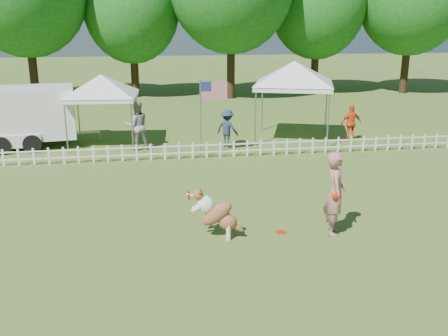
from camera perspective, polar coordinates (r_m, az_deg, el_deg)
The scene contains 15 objects.
ground at distance 11.67m, azimuth 3.40°, elevation -7.90°, with size 120.00×120.00×0.00m, color #43621F.
picket_fence at distance 18.09m, azimuth -1.23°, elevation 2.11°, with size 22.00×0.08×0.60m, color white, non-canonical shape.
handler at distance 11.77m, azimuth 12.57°, elevation -2.87°, with size 0.72×0.47×1.98m, color #A76F64.
dog at distance 11.38m, azimuth -0.73°, elevation -5.26°, with size 1.15×0.38×1.19m, color brown, non-canonical shape.
frisbee_on_turf at distance 11.96m, azimuth 6.51°, elevation -7.28°, with size 0.24×0.24×0.02m, color red.
canopy_tent_left at distance 20.41m, azimuth -13.64°, elevation 6.38°, with size 2.65×2.65×2.73m, color white, non-canonical shape.
canopy_tent_right at distance 20.96m, azimuth 7.90°, elevation 7.54°, with size 3.06×3.06×3.16m, color white, non-canonical shape.
cargo_trailer at distance 21.08m, azimuth -22.56°, elevation 5.40°, with size 5.40×2.38×2.38m, color white, non-canonical shape.
flag_pole at distance 17.83m, azimuth -2.68°, elevation 5.51°, with size 1.08×0.11×2.80m, color gray, non-canonical shape.
spectator_a at distance 19.41m, azimuth -9.89°, elevation 4.80°, with size 0.91×0.71×1.88m, color #949398.
spectator_b at distance 19.59m, azimuth 0.38°, elevation 4.56°, with size 0.95×0.55×1.47m, color #223048.
spectator_c at distance 21.18m, azimuth 14.33°, elevation 4.99°, with size 0.88×0.36×1.50m, color #F1471C.
tree_center_left at distance 32.87m, azimuth -10.47°, elevation 16.49°, with size 6.00×6.00×9.80m, color #1A5718, non-canonical shape.
tree_right at distance 34.75m, azimuth 10.63°, elevation 16.98°, with size 6.20×6.20×10.40m, color #1A5718, non-canonical shape.
tree_far_right at distance 36.27m, azimuth 20.62°, elevation 17.01°, with size 7.00×7.00×11.40m, color #1A5718, non-canonical shape.
Camera 1 is at (-2.30, -10.36, 4.84)m, focal length 40.00 mm.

